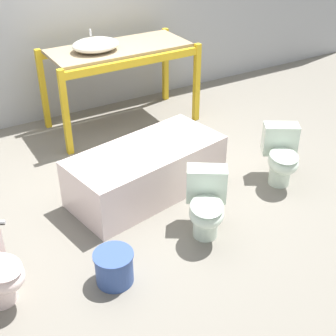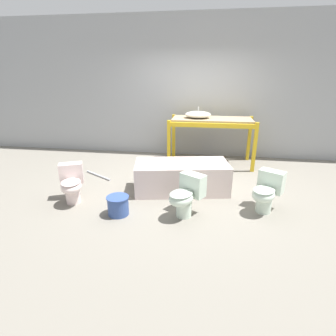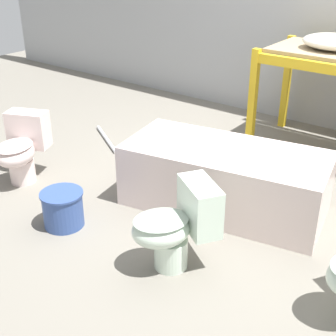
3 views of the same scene
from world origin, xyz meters
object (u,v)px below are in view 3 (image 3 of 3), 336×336
at_px(bathtub_main, 225,174).
at_px(toilet_near, 177,225).
at_px(bucket_white, 63,208).
at_px(sink_basin, 333,42).
at_px(toilet_far, 21,147).

xyz_separation_m(bathtub_main, toilet_near, (0.14, -0.84, 0.02)).
distance_m(bathtub_main, bucket_white, 1.28).
height_order(bathtub_main, toilet_near, toilet_near).
relative_size(sink_basin, bucket_white, 1.74).
height_order(bathtub_main, bucket_white, bathtub_main).
bearing_deg(toilet_near, bathtub_main, 132.95).
bearing_deg(bucket_white, toilet_far, 161.18).
relative_size(sink_basin, bathtub_main, 0.33).
bearing_deg(toilet_far, sink_basin, 26.26).
bearing_deg(toilet_far, bucket_white, -42.87).
bearing_deg(bathtub_main, bucket_white, -140.88).
bearing_deg(toilet_near, bucket_white, -139.07).
bearing_deg(bucket_white, toilet_near, 7.60).
relative_size(bathtub_main, bucket_white, 5.21).
xyz_separation_m(sink_basin, toilet_far, (-1.84, -2.22, -0.78)).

